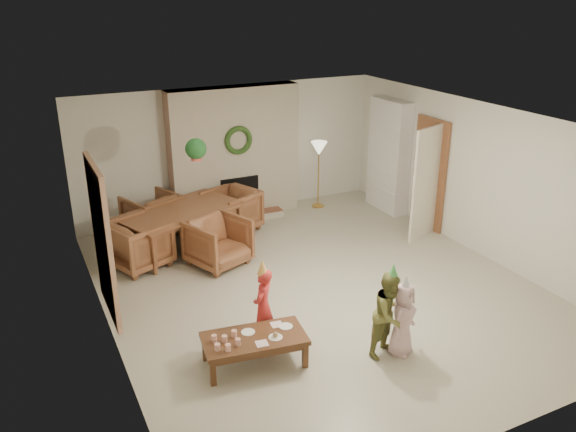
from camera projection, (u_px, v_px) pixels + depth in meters
floor at (318, 287)px, 8.69m from camera, size 7.00×7.00×0.00m
ceiling at (321, 122)px, 7.77m from camera, size 7.00×7.00×0.00m
wall_back at (231, 151)px, 11.15m from camera, size 7.00×0.00×7.00m
wall_front at (506, 331)px, 5.31m from camera, size 7.00×0.00×7.00m
wall_left at (102, 248)px, 6.99m from camera, size 0.00×7.00×7.00m
wall_right at (480, 180)px, 9.46m from camera, size 0.00×7.00×7.00m
fireplace_mass at (234, 153)px, 10.98m from camera, size 2.50×0.40×2.50m
fireplace_hearth at (243, 218)px, 11.13m from camera, size 1.60×0.30×0.12m
fireplace_firebox at (239, 196)px, 11.12m from camera, size 0.75×0.12×0.75m
fireplace_wreath at (239, 140)px, 10.68m from camera, size 0.54×0.10×0.54m
floor_lamp_base at (318, 206)px, 11.87m from camera, size 0.25×0.25×0.03m
floor_lamp_post at (318, 177)px, 11.64m from camera, size 0.03×0.03×1.22m
floor_lamp_shade at (319, 148)px, 11.43m from camera, size 0.32×0.32×0.27m
bookshelf_carcass at (389, 156)px, 11.37m from camera, size 0.30×1.00×2.20m
bookshelf_shelf_a at (386, 187)px, 11.60m from camera, size 0.30×0.92×0.03m
bookshelf_shelf_b at (387, 168)px, 11.45m from camera, size 0.30×0.92×0.03m
bookshelf_shelf_c at (388, 148)px, 11.31m from camera, size 0.30×0.92×0.03m
bookshelf_shelf_d at (390, 128)px, 11.16m from camera, size 0.30×0.92×0.03m
books_row_lower at (390, 183)px, 11.42m from camera, size 0.20×0.40×0.24m
books_row_mid at (385, 161)px, 11.44m from camera, size 0.20×0.44×0.24m
books_row_upper at (391, 143)px, 11.17m from camera, size 0.20×0.36×0.22m
door_frame at (429, 174)px, 10.53m from camera, size 0.05×0.86×2.04m
door_leaf at (426, 184)px, 10.07m from camera, size 0.77×0.32×2.00m
curtain_panel at (103, 241)px, 7.18m from camera, size 0.06×1.20×2.00m
dining_table at (184, 230)px, 9.81m from camera, size 2.29×1.79×0.71m
dining_chair_near at (218, 242)px, 9.25m from camera, size 1.09×1.11×0.78m
dining_chair_far at (152, 215)px, 10.35m from camera, size 1.09×1.11×0.78m
dining_chair_left at (139, 244)px, 9.19m from camera, size 1.11×1.09×0.78m
dining_chair_right at (232, 210)px, 10.56m from camera, size 1.11×1.09×0.78m
hanging_plant_cord at (195, 134)px, 8.61m from camera, size 0.01×0.01×0.70m
hanging_plant_pot at (196, 157)px, 8.74m from camera, size 0.16×0.16×0.12m
hanging_plant_foliage at (196, 149)px, 8.70m from camera, size 0.32×0.32×0.32m
coffee_table_top at (254, 339)px, 6.80m from camera, size 1.28×0.77×0.06m
coffee_table_apron at (254, 343)px, 6.82m from camera, size 1.18×0.67×0.07m
coffee_leg_fl at (213, 373)px, 6.49m from camera, size 0.07×0.07×0.32m
coffee_leg_fr at (305, 355)px, 6.80m from camera, size 0.07×0.07×0.32m
coffee_leg_bl at (205, 349)px, 6.93m from camera, size 0.07×0.07×0.32m
coffee_leg_br at (292, 333)px, 7.24m from camera, size 0.07×0.07×0.32m
cup_a at (217, 347)px, 6.51m from camera, size 0.07×0.07×0.08m
cup_b at (214, 338)px, 6.68m from camera, size 0.07×0.07×0.08m
cup_c at (228, 348)px, 6.51m from camera, size 0.07×0.07×0.08m
cup_d at (225, 339)px, 6.67m from camera, size 0.07×0.07×0.08m
cup_e at (238, 342)px, 6.61m from camera, size 0.07×0.07×0.08m
cup_f at (234, 333)px, 6.77m from camera, size 0.07×0.07×0.08m
plate_a at (248, 332)px, 6.87m from camera, size 0.19×0.19×0.01m
plate_b at (276, 337)px, 6.77m from camera, size 0.19×0.19×0.01m
plate_c at (286, 326)px, 6.99m from camera, size 0.19×0.19×0.01m
food_scoop at (275, 334)px, 6.76m from camera, size 0.07×0.07×0.06m
napkin_left at (262, 343)px, 6.65m from camera, size 0.16×0.16×0.01m
napkin_right at (277, 324)px, 7.03m from camera, size 0.16×0.16×0.01m
child_red at (263, 306)px, 7.18m from camera, size 0.43×0.43×1.00m
party_hat_red at (262, 267)px, 6.98m from camera, size 0.18×0.18×0.19m
child_plaid at (390, 314)px, 6.93m from camera, size 0.63×0.55×1.09m
party_hat_plaid at (393, 270)px, 6.71m from camera, size 0.13×0.13×0.18m
child_pink at (403, 319)px, 6.96m from camera, size 0.54×0.49×0.93m
party_hat_pink at (406, 282)px, 6.78m from camera, size 0.16×0.16×0.17m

